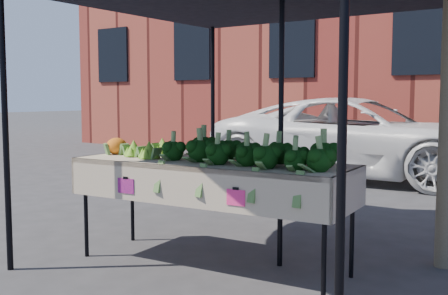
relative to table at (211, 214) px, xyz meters
The scene contains 7 objects.
ground 0.46m from the table, 22.99° to the left, with size 90.00×90.00×0.00m, color #2E2E31.
table is the anchor object (origin of this frame).
canopy 1.02m from the table, 73.73° to the left, with size 3.16×3.16×2.74m, color black, non-canonical shape.
broccoli_heap 0.68m from the table, ahead, with size 1.53×0.56×0.25m, color black.
romanesco_cluster 0.86m from the table, behind, with size 0.42×0.56×0.19m, color #81B633.
cauliflower_pair 1.18m from the table, behind, with size 0.19×0.19×0.18m, color orange.
vehicle 6.06m from the table, 98.37° to the left, with size 2.38×1.43×5.15m, color white.
Camera 1 is at (2.56, -3.68, 1.43)m, focal length 43.52 mm.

